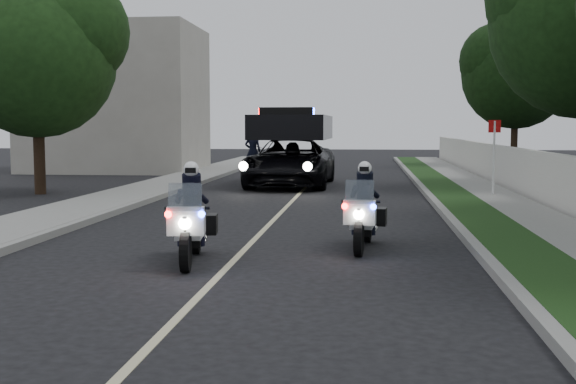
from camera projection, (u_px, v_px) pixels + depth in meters
name	position (u px, v px, depth m)	size (l,w,h in m)	color
ground	(185.00, 310.00, 8.70)	(120.00, 120.00, 0.00)	black
curb_right	(443.00, 211.00, 18.15)	(0.20, 60.00, 0.15)	gray
grass_verge	(471.00, 211.00, 18.08)	(1.20, 60.00, 0.16)	#193814
sidewalk_right	(524.00, 212.00, 17.94)	(1.40, 60.00, 0.16)	gray
property_wall	(567.00, 186.00, 17.77)	(0.22, 60.00, 1.50)	beige
curb_left	(128.00, 207.00, 19.03)	(0.20, 60.00, 0.15)	gray
sidewalk_left	(87.00, 207.00, 19.15)	(2.00, 60.00, 0.16)	gray
building_far	(116.00, 100.00, 35.19)	(8.00, 6.00, 7.00)	#A8A396
lane_marking	(282.00, 212.00, 18.60)	(0.12, 50.00, 0.01)	#BFB78C
police_moto_left	(191.00, 262.00, 11.79)	(0.68, 1.94, 1.65)	white
police_moto_right	(363.00, 249.00, 13.06)	(0.65, 1.87, 1.59)	silver
police_suv	(291.00, 186.00, 26.63)	(2.92, 6.32, 3.07)	black
bicycle	(253.00, 179.00, 30.32)	(0.58, 1.66, 0.87)	black
cyclist	(253.00, 179.00, 30.32)	(0.68, 0.45, 1.89)	black
sign_post	(493.00, 199.00, 21.85)	(0.39, 0.39, 2.47)	#AE1B0C
tree_right_e	(513.00, 168.00, 38.35)	(5.71, 5.71, 9.51)	black
tree_left_near	(41.00, 194.00, 23.51)	(5.09, 5.09, 8.49)	#1A3D14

